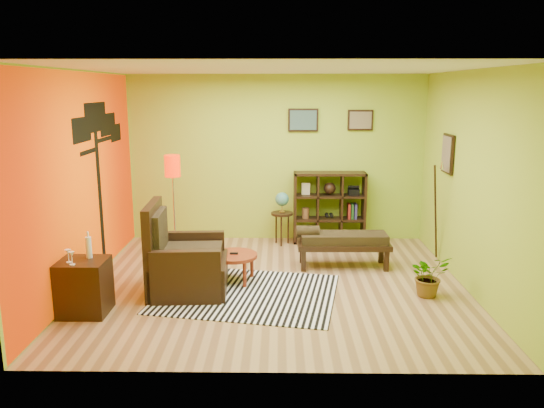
{
  "coord_description": "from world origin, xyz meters",
  "views": [
    {
      "loc": [
        0.05,
        -6.69,
        2.57
      ],
      "look_at": [
        -0.04,
        0.24,
        1.05
      ],
      "focal_mm": 35.0,
      "sensor_mm": 36.0,
      "label": 1
    }
  ],
  "objects_px": {
    "coffee_table": "(234,258)",
    "potted_plant": "(429,280)",
    "floor_lamp": "(173,175)",
    "bench": "(341,241)",
    "armchair": "(183,265)",
    "cube_shelf": "(330,208)",
    "globe_table": "(282,205)",
    "side_cabinet": "(84,286)"
  },
  "relations": [
    {
      "from": "side_cabinet",
      "to": "potted_plant",
      "type": "xyz_separation_m",
      "value": [
        4.14,
        0.58,
        -0.12
      ]
    },
    {
      "from": "globe_table",
      "to": "cube_shelf",
      "type": "height_order",
      "value": "cube_shelf"
    },
    {
      "from": "coffee_table",
      "to": "armchair",
      "type": "bearing_deg",
      "value": -148.79
    },
    {
      "from": "cube_shelf",
      "to": "bench",
      "type": "relative_size",
      "value": 0.88
    },
    {
      "from": "cube_shelf",
      "to": "armchair",
      "type": "bearing_deg",
      "value": -132.36
    },
    {
      "from": "armchair",
      "to": "cube_shelf",
      "type": "relative_size",
      "value": 0.97
    },
    {
      "from": "side_cabinet",
      "to": "armchair",
      "type": "bearing_deg",
      "value": 33.73
    },
    {
      "from": "coffee_table",
      "to": "side_cabinet",
      "type": "relative_size",
      "value": 0.66
    },
    {
      "from": "armchair",
      "to": "floor_lamp",
      "type": "height_order",
      "value": "floor_lamp"
    },
    {
      "from": "cube_shelf",
      "to": "coffee_table",
      "type": "bearing_deg",
      "value": -127.47
    },
    {
      "from": "armchair",
      "to": "floor_lamp",
      "type": "xyz_separation_m",
      "value": [
        -0.37,
        1.39,
        0.94
      ]
    },
    {
      "from": "armchair",
      "to": "cube_shelf",
      "type": "distance_m",
      "value": 3.11
    },
    {
      "from": "coffee_table",
      "to": "side_cabinet",
      "type": "bearing_deg",
      "value": -147.2
    },
    {
      "from": "armchair",
      "to": "bench",
      "type": "height_order",
      "value": "armchair"
    },
    {
      "from": "floor_lamp",
      "to": "bench",
      "type": "height_order",
      "value": "floor_lamp"
    },
    {
      "from": "globe_table",
      "to": "floor_lamp",
      "type": "bearing_deg",
      "value": -155.39
    },
    {
      "from": "side_cabinet",
      "to": "cube_shelf",
      "type": "relative_size",
      "value": 0.8
    },
    {
      "from": "cube_shelf",
      "to": "floor_lamp",
      "type": "bearing_deg",
      "value": -159.86
    },
    {
      "from": "bench",
      "to": "coffee_table",
      "type": "bearing_deg",
      "value": -157.72
    },
    {
      "from": "potted_plant",
      "to": "globe_table",
      "type": "bearing_deg",
      "value": 129.3
    },
    {
      "from": "bench",
      "to": "floor_lamp",
      "type": "bearing_deg",
      "value": 171.06
    },
    {
      "from": "globe_table",
      "to": "cube_shelf",
      "type": "distance_m",
      "value": 0.83
    },
    {
      "from": "side_cabinet",
      "to": "globe_table",
      "type": "distance_m",
      "value": 3.66
    },
    {
      "from": "coffee_table",
      "to": "side_cabinet",
      "type": "height_order",
      "value": "side_cabinet"
    },
    {
      "from": "floor_lamp",
      "to": "cube_shelf",
      "type": "bearing_deg",
      "value": 20.14
    },
    {
      "from": "armchair",
      "to": "bench",
      "type": "xyz_separation_m",
      "value": [
        2.13,
        0.99,
        0.04
      ]
    },
    {
      "from": "floor_lamp",
      "to": "bench",
      "type": "bearing_deg",
      "value": -8.94
    },
    {
      "from": "armchair",
      "to": "potted_plant",
      "type": "xyz_separation_m",
      "value": [
        3.11,
        -0.1,
        -0.14
      ]
    },
    {
      "from": "coffee_table",
      "to": "cube_shelf",
      "type": "relative_size",
      "value": 0.52
    },
    {
      "from": "armchair",
      "to": "potted_plant",
      "type": "height_order",
      "value": "armchair"
    },
    {
      "from": "cube_shelf",
      "to": "side_cabinet",
      "type": "bearing_deg",
      "value": -136.31
    },
    {
      "from": "side_cabinet",
      "to": "floor_lamp",
      "type": "xyz_separation_m",
      "value": [
        0.66,
        2.07,
        0.97
      ]
    },
    {
      "from": "potted_plant",
      "to": "bench",
      "type": "bearing_deg",
      "value": 131.81
    },
    {
      "from": "side_cabinet",
      "to": "potted_plant",
      "type": "height_order",
      "value": "side_cabinet"
    },
    {
      "from": "side_cabinet",
      "to": "floor_lamp",
      "type": "height_order",
      "value": "floor_lamp"
    },
    {
      "from": "armchair",
      "to": "side_cabinet",
      "type": "xyz_separation_m",
      "value": [
        -1.03,
        -0.69,
        -0.03
      ]
    },
    {
      "from": "coffee_table",
      "to": "armchair",
      "type": "height_order",
      "value": "armchair"
    },
    {
      "from": "floor_lamp",
      "to": "potted_plant",
      "type": "bearing_deg",
      "value": -23.18
    },
    {
      "from": "bench",
      "to": "potted_plant",
      "type": "bearing_deg",
      "value": -48.19
    },
    {
      "from": "floor_lamp",
      "to": "globe_table",
      "type": "xyz_separation_m",
      "value": [
        1.64,
        0.75,
        -0.62
      ]
    },
    {
      "from": "coffee_table",
      "to": "cube_shelf",
      "type": "height_order",
      "value": "cube_shelf"
    },
    {
      "from": "coffee_table",
      "to": "potted_plant",
      "type": "height_order",
      "value": "potted_plant"
    }
  ]
}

